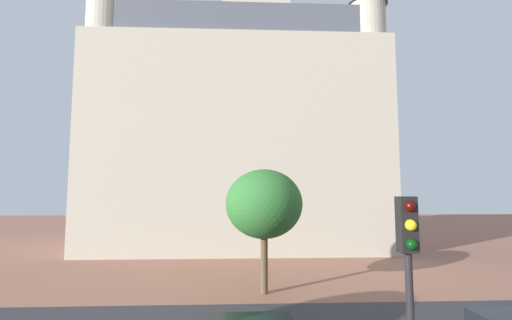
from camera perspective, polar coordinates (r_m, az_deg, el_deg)
landmark_building at (r=30.71m, az=-2.46°, el=5.82°), size 23.61×11.68×33.08m
traffic_light_pole at (r=6.37m, az=23.83°, el=-17.68°), size 0.28×0.34×4.49m
tree_curb_far at (r=16.26m, az=1.32°, el=-7.23°), size 3.55×3.55×5.63m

